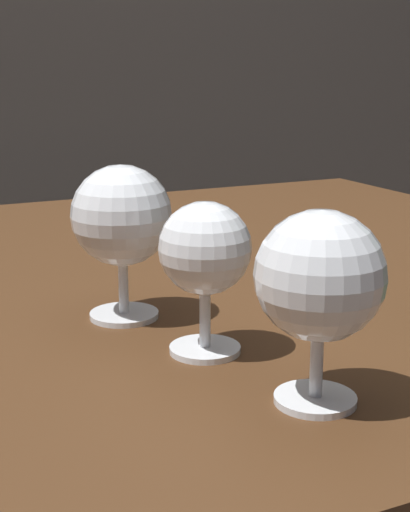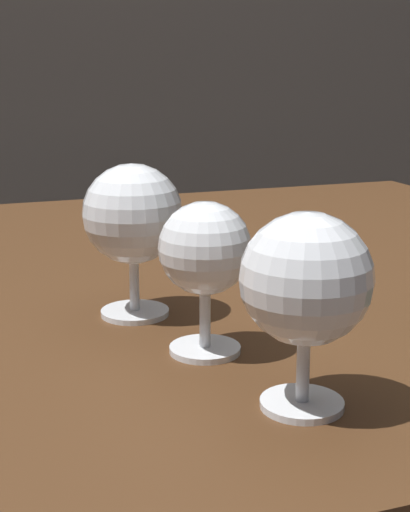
# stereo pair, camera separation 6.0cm
# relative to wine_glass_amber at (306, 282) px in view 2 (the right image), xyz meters

# --- Properties ---
(dining_table) EXTENTS (1.25, 0.97, 0.76)m
(dining_table) POSITION_rel_wine_glass_amber_xyz_m (-0.01, 0.36, -0.18)
(dining_table) COLOR #472B16
(dining_table) RESTS_ON ground_plane
(wine_glass_amber) EXTENTS (0.09, 0.09, 0.13)m
(wine_glass_amber) POSITION_rel_wine_glass_amber_xyz_m (0.00, 0.00, 0.00)
(wine_glass_amber) COLOR white
(wine_glass_amber) RESTS_ON dining_table
(wine_glass_chardonnay) EXTENTS (0.07, 0.07, 0.12)m
(wine_glass_chardonnay) POSITION_rel_wine_glass_amber_xyz_m (-0.03, 0.12, -0.00)
(wine_glass_chardonnay) COLOR white
(wine_glass_chardonnay) RESTS_ON dining_table
(wine_glass_white) EXTENTS (0.09, 0.09, 0.14)m
(wine_glass_white) POSITION_rel_wine_glass_amber_xyz_m (-0.06, 0.23, 0.01)
(wine_glass_white) COLOR white
(wine_glass_white) RESTS_ON dining_table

